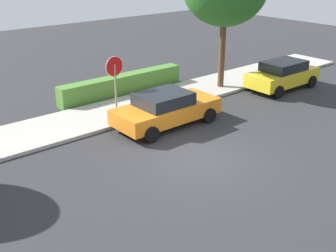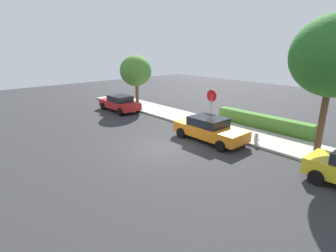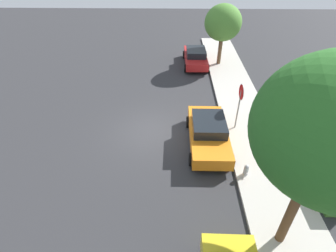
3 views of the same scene
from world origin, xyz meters
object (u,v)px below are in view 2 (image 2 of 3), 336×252
at_px(parked_car_orange, 209,129).
at_px(fire_hydrant, 256,139).
at_px(street_tree_mid_block, 136,71).
at_px(stop_sign, 211,102).
at_px(parked_car_red, 120,103).

bearing_deg(parked_car_orange, fire_hydrant, 32.76).
xyz_separation_m(parked_car_orange, fire_hydrant, (2.32, 1.50, -0.38)).
height_order(parked_car_orange, fire_hydrant, parked_car_orange).
distance_m(parked_car_orange, street_tree_mid_block, 11.04).
xyz_separation_m(stop_sign, parked_car_red, (-9.03, -1.69, -1.25)).
relative_size(stop_sign, parked_car_orange, 0.62).
bearing_deg(parked_car_red, fire_hydrant, 6.74).
bearing_deg(stop_sign, parked_car_red, -169.38).
xyz_separation_m(stop_sign, fire_hydrant, (3.64, -0.20, -1.61)).
bearing_deg(fire_hydrant, street_tree_mid_block, 177.85).
relative_size(street_tree_mid_block, fire_hydrant, 6.75).
relative_size(stop_sign, fire_hydrant, 3.95).
bearing_deg(fire_hydrant, stop_sign, 176.92).
xyz_separation_m(street_tree_mid_block, fire_hydrant, (12.85, -0.48, -3.05)).
bearing_deg(parked_car_orange, street_tree_mid_block, 169.36).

